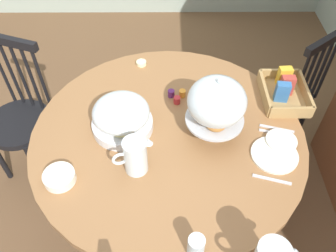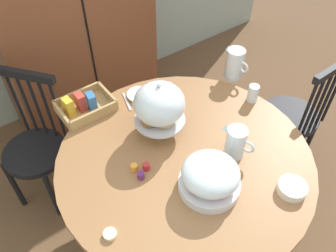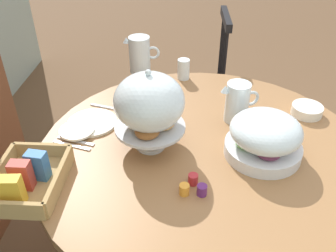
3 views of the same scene
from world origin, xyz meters
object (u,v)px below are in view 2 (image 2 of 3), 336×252
china_plate_small (139,94)px  china_plate_large (153,95)px  pastry_stand_with_dome (159,106)px  dining_table (184,176)px  windsor_chair_by_cabinet (293,118)px  milk_pitcher (235,65)px  wooden_armoire (68,10)px  cereal_bowl (292,188)px  butter_dish (110,234)px  fruit_platter_covered (210,177)px  drinking_glass (253,93)px  windsor_chair_facing_door (37,149)px  cereal_basket (84,106)px  orange_juice_pitcher (235,144)px

china_plate_small → china_plate_large: bearing=-31.6°
pastry_stand_with_dome → dining_table: bearing=-89.1°
windsor_chair_by_cabinet → milk_pitcher: windsor_chair_by_cabinet is taller
wooden_armoire → china_plate_small: bearing=-87.2°
dining_table → cereal_bowl: size_ratio=9.66×
butter_dish → china_plate_large: bearing=43.6°
china_plate_small → cereal_bowl: bearing=-78.5°
dining_table → fruit_platter_covered: fruit_platter_covered is taller
pastry_stand_with_dome → drinking_glass: (0.61, -0.12, -0.14)m
cereal_bowl → butter_dish: (-0.82, 0.32, -0.01)m
windsor_chair_facing_door → drinking_glass: (1.18, -0.69, 0.34)m
dining_table → pastry_stand_with_dome: (-0.00, 0.22, 0.38)m
wooden_armoire → china_plate_large: size_ratio=8.91×
wooden_armoire → cereal_bowl: size_ratio=14.00×
china_plate_small → cereal_basket: bearing=165.9°
pastry_stand_with_dome → drinking_glass: bearing=-11.3°
dining_table → windsor_chair_by_cabinet: 0.98m
pastry_stand_with_dome → china_plate_small: size_ratio=2.29×
dining_table → cereal_bowl: cereal_bowl is taller
pastry_stand_with_dome → fruit_platter_covered: size_ratio=1.15×
windsor_chair_by_cabinet → butter_dish: bearing=-174.3°
fruit_platter_covered → milk_pitcher: 0.91m
windsor_chair_facing_door → butter_dish: windsor_chair_facing_door is taller
cereal_basket → drinking_glass: (0.86, -0.53, 0.02)m
wooden_armoire → china_plate_small: size_ratio=13.07×
windsor_chair_by_cabinet → china_plate_large: size_ratio=4.43×
windsor_chair_by_cabinet → china_plate_small: (-0.91, 0.55, 0.30)m
wooden_armoire → dining_table: bearing=-91.2°
wooden_armoire → windsor_chair_by_cabinet: bearing=-55.1°
dining_table → butter_dish: 0.60m
dining_table → pastry_stand_with_dome: pastry_stand_with_dome is taller
china_plate_large → dining_table: bearing=-106.1°
wooden_armoire → milk_pitcher: wooden_armoire is taller
orange_juice_pitcher → windsor_chair_by_cabinet: bearing=10.1°
wooden_armoire → china_plate_large: 0.90m
cereal_basket → butter_dish: size_ratio=5.27×
orange_juice_pitcher → cereal_basket: orange_juice_pitcher is taller
butter_dish → fruit_platter_covered: bearing=-7.6°
wooden_armoire → pastry_stand_with_dome: size_ratio=5.70×
orange_juice_pitcher → drinking_glass: bearing=31.8°
windsor_chair_facing_door → drinking_glass: size_ratio=8.86×
cereal_basket → butter_dish: (-0.28, -0.78, -0.03)m
cereal_bowl → butter_dish: cereal_bowl is taller
orange_juice_pitcher → cereal_basket: (-0.47, 0.77, -0.04)m
fruit_platter_covered → cereal_basket: 0.88m
windsor_chair_by_cabinet → orange_juice_pitcher: bearing=-169.9°
windsor_chair_facing_door → china_plate_small: size_ratio=6.50×
windsor_chair_by_cabinet → windsor_chair_facing_door: 1.75m
cereal_basket → drinking_glass: cereal_basket is taller
milk_pitcher → butter_dish: 1.32m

